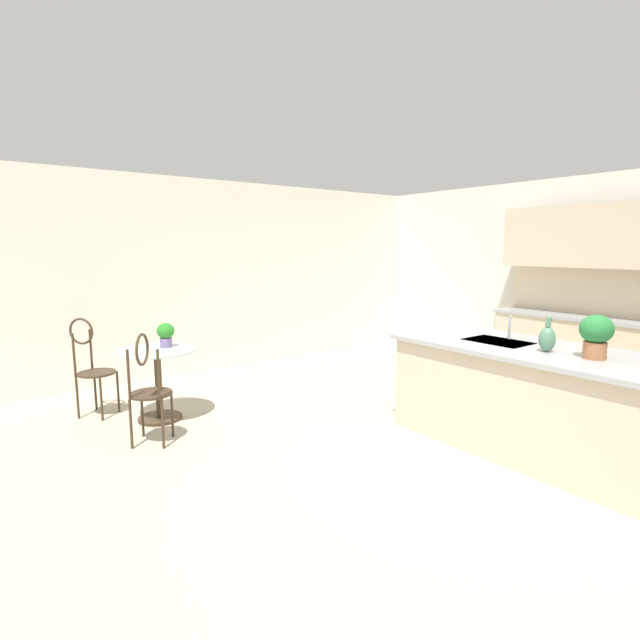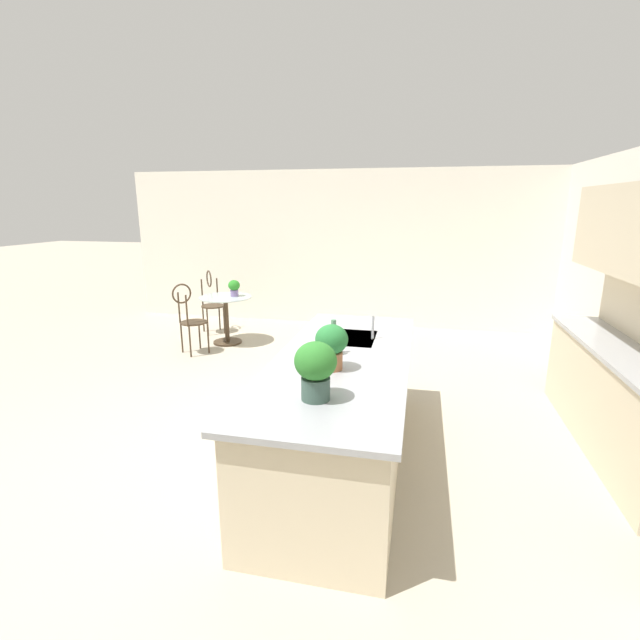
# 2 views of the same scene
# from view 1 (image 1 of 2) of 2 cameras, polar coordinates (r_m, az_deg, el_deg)

# --- Properties ---
(ground_plane) EXTENTS (40.00, 40.00, 0.00)m
(ground_plane) POSITION_cam_1_polar(r_m,az_deg,el_deg) (4.18, 15.95, -16.84)
(ground_plane) COLOR #B2A893
(wall_left_window) EXTENTS (0.12, 7.80, 2.70)m
(wall_left_window) POSITION_cam_1_polar(r_m,az_deg,el_deg) (7.18, -11.93, 5.05)
(wall_left_window) COLOR silver
(wall_left_window) RESTS_ON ground
(kitchen_island) EXTENTS (2.80, 1.06, 0.92)m
(kitchen_island) POSITION_cam_1_polar(r_m,az_deg,el_deg) (4.55, 25.79, -8.97)
(kitchen_island) COLOR beige
(kitchen_island) RESTS_ON ground
(back_counter_run) EXTENTS (2.44, 0.64, 1.52)m
(back_counter_run) POSITION_cam_1_polar(r_m,az_deg,el_deg) (6.91, 29.60, -3.19)
(back_counter_run) COLOR beige
(back_counter_run) RESTS_ON ground
(upper_cabinet_run) EXTENTS (2.40, 0.36, 0.76)m
(upper_cabinet_run) POSITION_cam_1_polar(r_m,az_deg,el_deg) (6.77, 30.40, 8.53)
(upper_cabinet_run) COLOR beige
(upper_cabinet_run) RESTS_ON back_counter_run
(bistro_table) EXTENTS (0.80, 0.80, 0.74)m
(bistro_table) POSITION_cam_1_polar(r_m,az_deg,el_deg) (5.26, -18.52, -6.43)
(bistro_table) COLOR #3D2D1E
(bistro_table) RESTS_ON ground
(chair_near_window) EXTENTS (0.53, 0.53, 1.04)m
(chair_near_window) POSITION_cam_1_polar(r_m,az_deg,el_deg) (4.59, -19.61, -7.05)
(chair_near_window) COLOR #3D2D1E
(chair_near_window) RESTS_ON ground
(chair_by_island) EXTENTS (0.54, 0.54, 1.04)m
(chair_by_island) POSITION_cam_1_polar(r_m,az_deg,el_deg) (5.63, -25.36, -4.52)
(chair_by_island) COLOR #3D2D1E
(chair_by_island) RESTS_ON ground
(sink_faucet) EXTENTS (0.02, 0.02, 0.22)m
(sink_faucet) POSITION_cam_1_polar(r_m,az_deg,el_deg) (4.84, 21.43, -0.81)
(sink_faucet) COLOR #B2B5BA
(sink_faucet) RESTS_ON kitchen_island
(potted_plant_on_table) EXTENTS (0.18, 0.18, 0.25)m
(potted_plant_on_table) POSITION_cam_1_polar(r_m,az_deg,el_deg) (5.27, -17.73, -1.50)
(potted_plant_on_table) COLOR #7A669E
(potted_plant_on_table) RESTS_ON bistro_table
(potted_plant_counter_near) EXTENTS (0.24, 0.24, 0.34)m
(potted_plant_counter_near) POSITION_cam_1_polar(r_m,az_deg,el_deg) (4.25, 29.76, -1.41)
(potted_plant_counter_near) COLOR #9E603D
(potted_plant_counter_near) RESTS_ON kitchen_island
(vase_on_counter) EXTENTS (0.13, 0.13, 0.29)m
(vase_on_counter) POSITION_cam_1_polar(r_m,az_deg,el_deg) (4.37, 25.19, -1.99)
(vase_on_counter) COLOR #4C7A5B
(vase_on_counter) RESTS_ON kitchen_island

